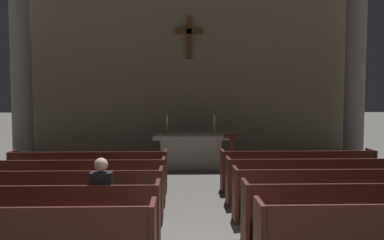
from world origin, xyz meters
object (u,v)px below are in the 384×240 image
Objects in this scene: pew_right_row_2 at (359,212)px; column_left_third at (21,67)px; column_right_third at (355,68)px; altar at (191,150)px; pew_right_row_5 at (297,170)px; pew_right_row_3 at (332,194)px; pew_left_row_3 at (62,196)px; candlestick_right at (214,128)px; candlestick_left at (167,129)px; lectern at (232,156)px; pew_left_row_2 at (41,215)px; pew_left_row_5 at (89,171)px; pew_right_row_4 at (312,180)px; pew_left_row_4 at (77,182)px; lone_worshipper at (103,199)px.

pew_right_row_2 is 10.50m from column_left_third.
column_right_third is 5.78m from altar.
pew_right_row_5 is 1.59× the size of altar.
pew_right_row_2 is 1.09m from pew_right_row_3.
pew_left_row_3 is 5.96m from candlestick_right.
candlestick_left is (-3.07, 2.88, 0.71)m from pew_right_row_5.
lectern is (-4.10, -1.89, -2.47)m from column_right_third.
pew_right_row_5 is 4.27m from candlestick_left.
pew_left_row_2 is 5.76m from pew_right_row_5.
column_right_third is at bearing 67.67° from pew_right_row_2.
lectern is (3.45, 3.86, 0.07)m from pew_left_row_3.
candlestick_right is at bearing 43.19° from pew_left_row_5.
pew_left_row_3 is 5.18m from lectern.
pew_left_row_2 is 4.73m from pew_right_row_2.
pew_right_row_4 is 6.01m from column_right_third.
pew_left_row_4 is 4.86m from pew_right_row_5.
pew_left_row_3 is 2.18m from pew_left_row_5.
pew_right_row_4 is 1.59× the size of altar.
column_right_third is 10.88× the size of candlestick_left.
pew_left_row_5 and pew_right_row_2 have the same top height.
column_right_third is (2.81, 3.57, 2.54)m from pew_right_row_5.
candlestick_right reaches higher than lone_worshipper.
column_right_third is at bearing 25.31° from pew_left_row_5.
pew_right_row_5 is at bearing -128.24° from column_right_third.
pew_left_row_4 is 0.56× the size of column_right_third.
column_left_third reaches higher than candlestick_right.
pew_left_row_2 is at bearing -177.56° from lone_worshipper.
candlestick_left is at bearing 71.78° from pew_left_row_3.
candlestick_right reaches higher than pew_left_row_4.
pew_right_row_4 is at bearing -121.10° from column_right_third.
candlestick_left is (-0.70, 0.00, 0.65)m from altar.
candlestick_right is at bearing 0.00° from candlestick_left.
column_right_third is (7.54, 6.84, 2.54)m from pew_left_row_2.
pew_left_row_3 and pew_left_row_5 have the same top height.
pew_right_row_5 is 3.73m from altar.
pew_left_row_4 is at bearing -58.90° from column_left_third.
pew_right_row_2 is at bearing -12.99° from pew_left_row_3.
lone_worshipper reaches higher than pew_left_row_2.
pew_left_row_3 is at bearing -108.22° from candlestick_left.
lectern reaches higher than pew_left_row_5.
lectern is at bearing -72.49° from candlestick_right.
pew_right_row_3 is 1.09m from pew_right_row_4.
pew_right_row_3 and pew_right_row_4 have the same top height.
pew_right_row_3 is (4.73, -2.18, 0.00)m from pew_left_row_5.
pew_left_row_4 is (0.00, 2.18, 0.00)m from pew_left_row_2.
pew_left_row_3 and pew_right_row_3 have the same top height.
altar is at bearing -7.57° from column_left_third.
pew_right_row_5 is 5.21m from column_right_third.
candlestick_right is at bearing 120.06° from pew_right_row_5.
pew_left_row_3 is at bearing -121.20° from candlestick_right.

